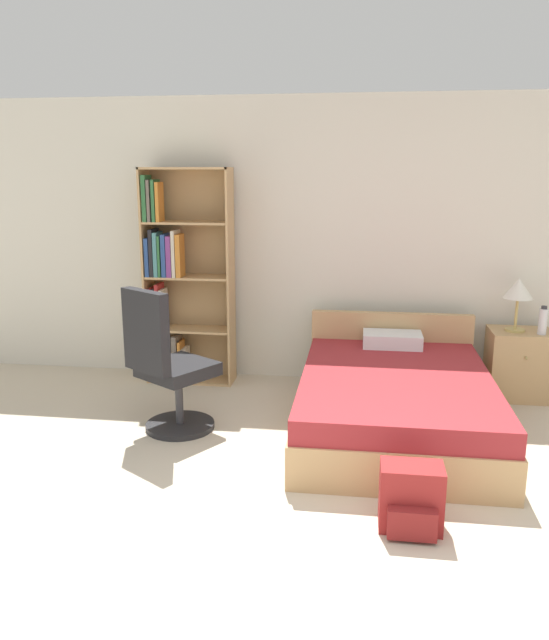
{
  "coord_description": "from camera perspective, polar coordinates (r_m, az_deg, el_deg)",
  "views": [
    {
      "loc": [
        0.13,
        -2.52,
        1.94
      ],
      "look_at": [
        -0.51,
        1.98,
        0.85
      ],
      "focal_mm": 35.0,
      "sensor_mm": 36.0,
      "label": 1
    }
  ],
  "objects": [
    {
      "name": "nightstand",
      "position": [
        5.85,
        21.42,
        -3.78
      ],
      "size": [
        0.52,
        0.43,
        0.6
      ],
      "color": "tan",
      "rests_on": "ground_plane"
    },
    {
      "name": "backpack_red",
      "position": [
        3.65,
        12.38,
        -15.72
      ],
      "size": [
        0.35,
        0.29,
        0.37
      ],
      "color": "maroon",
      "rests_on": "ground_plane"
    },
    {
      "name": "table_lamp",
      "position": [
        5.67,
        21.4,
        2.51
      ],
      "size": [
        0.25,
        0.25,
        0.46
      ],
      "color": "tan",
      "rests_on": "nightstand"
    },
    {
      "name": "office_chair",
      "position": [
        4.72,
        -9.79,
        -4.37
      ],
      "size": [
        0.69,
        0.72,
        1.12
      ],
      "color": "#232326",
      "rests_on": "ground_plane"
    },
    {
      "name": "water_bottle",
      "position": [
        5.68,
        23.33,
        -0.08
      ],
      "size": [
        0.07,
        0.07,
        0.24
      ],
      "color": "silver",
      "rests_on": "nightstand"
    },
    {
      "name": "ground_plane",
      "position": [
        3.18,
        4.43,
        -24.16
      ],
      "size": [
        14.0,
        14.0,
        0.0
      ],
      "primitive_type": "plane",
      "color": "beige"
    },
    {
      "name": "wall_back",
      "position": [
        5.78,
        6.75,
        7.02
      ],
      "size": [
        9.0,
        0.06,
        2.6
      ],
      "color": "silver",
      "rests_on": "ground_plane"
    },
    {
      "name": "bookshelf",
      "position": [
        5.82,
        -8.88,
        3.28
      ],
      "size": [
        0.8,
        0.29,
        1.97
      ],
      "color": "tan",
      "rests_on": "ground_plane"
    },
    {
      "name": "bed",
      "position": [
        4.89,
        10.92,
        -7.12
      ],
      "size": [
        1.42,
        2.05,
        0.71
      ],
      "color": "tan",
      "rests_on": "ground_plane"
    }
  ]
}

